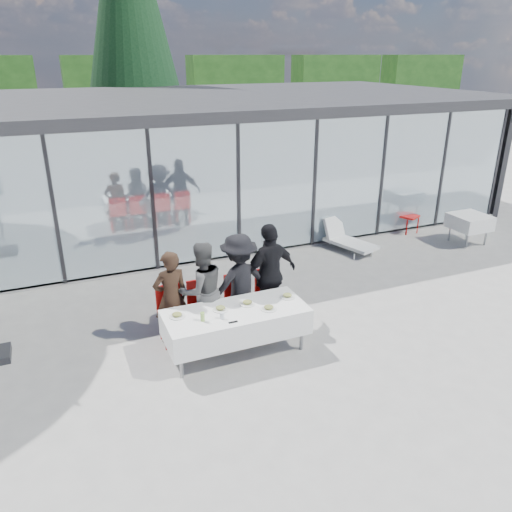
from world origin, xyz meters
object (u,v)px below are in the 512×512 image
Objects in this scene: diner_chair_a at (171,311)px; diner_chair_c at (238,299)px; folded_eyeglasses at (233,322)px; lounger at (346,239)px; juice_bottle at (203,317)px; spare_chair_b at (326,220)px; diner_chair_b at (202,305)px; plate_extra at (269,308)px; plate_a at (177,315)px; diner_b at (202,290)px; diner_c at (239,283)px; diner_d at (270,274)px; diner_a at (171,298)px; dining_table at (236,322)px; diner_chair_d at (269,293)px; conifer_tree at (129,6)px; spare_table_right at (469,222)px; spare_chair_a at (406,212)px; plate_c at (247,303)px; plate_b at (220,308)px; plate_d at (287,296)px.

diner_chair_c is at bearing 0.00° from diner_chair_a.
folded_eyeglasses is 0.10× the size of lounger.
spare_chair_b is at bearing 42.31° from juice_bottle.
folded_eyeglasses is at bearing -81.55° from diner_chair_b.
plate_extra is at bearing -34.36° from diner_chair_a.
plate_a is at bearing 139.39° from juice_bottle.
diner_b is 0.66m from diner_c.
diner_chair_b is 1.13m from folded_eyeglasses.
diner_d is 1.89× the size of spare_chair_b.
diner_a is at bearing -7.57° from diner_b.
diner_a reaches higher than plate_extra.
diner_chair_b is at bearing 98.45° from folded_eyeglasses.
diner_b is (0.52, -0.05, 0.31)m from diner_chair_a.
diner_chair_d is (0.91, 0.75, -0.00)m from dining_table.
diner_b is 0.73m from diner_chair_c.
conifer_tree reaches higher than diner_chair_d.
spare_table_right is at bearing -58.80° from conifer_tree.
folded_eyeglasses is at bearing -94.92° from conifer_tree.
diner_b is 7.29m from spare_chair_a.
spare_chair_b is (3.73, 3.91, -0.24)m from plate_c.
diner_b reaches higher than diner_chair_d.
plate_extra is 0.26× the size of spare_chair_a.
diner_chair_d is at bearing 0.00° from diner_chair_c.
diner_b is 1.16× the size of lounger.
spare_table_right is (6.95, 2.30, -0.22)m from plate_c.
juice_bottle is (-0.90, -0.82, -0.05)m from diner_c.
diner_chair_c is (1.18, 0.05, -0.27)m from diner_a.
diner_b reaches higher than spare_table_right.
dining_table is at bearing -140.36° from diner_chair_d.
spare_chair_a is at bearing 124.36° from spare_table_right.
lounger is at bearing 31.83° from plate_a.
plate_b is at bearing -136.92° from spare_chair_b.
diner_a is 1.19m from diner_c.
diner_d is (1.76, 0.00, 0.11)m from diner_a.
plate_c is 1.00× the size of plate_d.
diner_d is at bearing 29.06° from juice_bottle.
plate_c is at bearing 47.94° from folded_eyeglasses.
plate_extra is (-0.41, -0.92, 0.24)m from diner_chair_d.
diner_c is 0.58m from diner_d.
diner_a is 11.56× the size of folded_eyeglasses.
diner_b reaches higher than plate_a.
diner_a is 0.88× the size of diner_d.
plate_b is (0.12, -0.65, 0.24)m from diner_chair_b.
plate_extra is (0.25, -0.29, 0.00)m from plate_c.
spare_chair_a is 0.09× the size of conifer_tree.
conifer_tree is at bearing 85.72° from dining_table.
diner_chair_b is 1.00× the size of diner_chair_c.
plate_c is 0.26× the size of spare_chair_b.
spare_chair_a reaches higher than plate_a.
diner_chair_b and diner_chair_c have the same top height.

